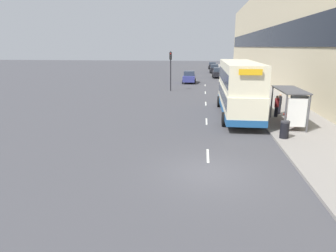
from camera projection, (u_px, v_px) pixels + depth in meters
ground_plane at (208, 173)px, 13.32m from camera, size 220.00×220.00×0.00m
pavement at (244, 80)px, 49.55m from camera, size 5.00×93.00×0.14m
terrace_facade at (273, 33)px, 47.20m from camera, size 3.10×93.00×15.06m
lane_mark_0 at (208, 156)px, 15.39m from camera, size 0.12×2.00×0.01m
lane_mark_1 at (206, 121)px, 22.43m from camera, size 0.12×2.00×0.01m
lane_mark_2 at (206, 104)px, 29.47m from camera, size 0.12×2.00×0.01m
lane_mark_3 at (205, 93)px, 36.52m from camera, size 0.12×2.00×0.01m
lane_mark_4 at (205, 85)px, 43.56m from camera, size 0.12×2.00×0.01m
bus_shelter at (293, 101)px, 20.29m from camera, size 1.60×4.20×2.48m
double_decker_bus_near at (239, 88)px, 23.65m from camera, size 2.85×10.98×4.30m
car_0 at (212, 66)px, 75.78m from camera, size 1.99×4.18×1.67m
car_1 at (214, 69)px, 64.14m from camera, size 1.93×4.47×1.82m
car_2 at (189, 77)px, 46.13m from camera, size 1.99×3.97×1.83m
car_3 at (218, 73)px, 54.08m from camera, size 2.00×4.50×1.79m
pedestrian_at_shelter at (277, 106)px, 23.09m from camera, size 0.33×0.33×1.68m
pedestrian_1 at (280, 104)px, 24.12m from camera, size 0.33×0.33×1.65m
litter_bin at (285, 129)px, 17.78m from camera, size 0.55×0.55×1.05m
traffic_light_far_kerb at (171, 65)px, 37.27m from camera, size 0.30×0.32×4.89m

